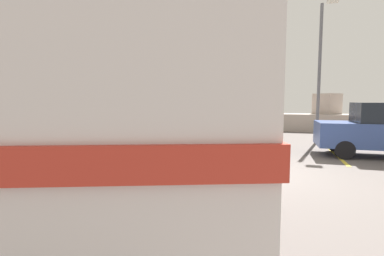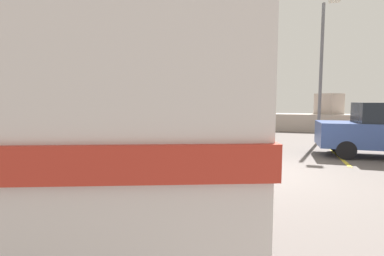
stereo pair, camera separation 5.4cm
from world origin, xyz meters
name	(u,v)px [view 1 (the left image)]	position (x,y,z in m)	size (l,w,h in m)	color
ground	(244,171)	(0.00, 0.00, 0.01)	(32.00, 26.00, 0.02)	#5D5552
breakwater	(262,119)	(-0.07, 11.81, 0.70)	(31.36, 2.56, 2.46)	#A5998E
vintage_coach	(142,95)	(-1.69, -2.77, 2.05)	(5.16, 8.89, 3.70)	black
parked_car_nearest	(384,129)	(4.35, 3.27, 0.97)	(4.11, 1.75, 1.86)	black
lamp_post	(321,65)	(2.69, 6.33, 3.53)	(0.62, 0.80, 6.24)	#5B5B60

